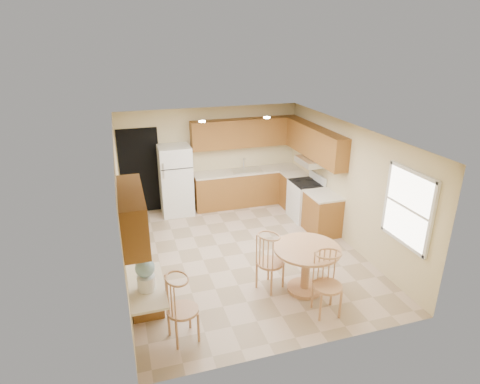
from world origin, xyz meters
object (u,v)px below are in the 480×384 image
object	(u,v)px
dining_table	(306,263)
water_crock	(145,274)
chair_table_b	(331,282)
chair_table_a	(273,259)
refrigerator	(176,180)
chair_desk	(183,306)
stove	(306,200)

from	to	relation	value
dining_table	water_crock	size ratio (longest dim) A/B	1.97
chair_table_b	chair_table_a	bearing A→B (deg)	-51.37
refrigerator	chair_desk	xyz separation A→B (m)	(-0.60, -4.55, -0.22)
dining_table	water_crock	world-z (taller)	water_crock
refrigerator	chair_table_b	bearing A→B (deg)	-70.49
chair_table_b	water_crock	distance (m)	2.76
dining_table	chair_table_a	bearing A→B (deg)	164.63
water_crock	stove	bearing A→B (deg)	37.19
water_crock	chair_table_a	bearing A→B (deg)	12.48
dining_table	chair_table_a	size ratio (longest dim) A/B	1.08
stove	water_crock	size ratio (longest dim) A/B	1.92
stove	chair_desk	size ratio (longest dim) A/B	1.05
stove	water_crock	world-z (taller)	water_crock
chair_table_a	chair_table_b	world-z (taller)	chair_table_b
stove	dining_table	world-z (taller)	stove
refrigerator	stove	world-z (taller)	refrigerator
refrigerator	dining_table	world-z (taller)	refrigerator
refrigerator	water_crock	xyz separation A→B (m)	(-1.05, -4.20, 0.18)
dining_table	chair_table_b	xyz separation A→B (m)	(0.05, -0.75, 0.09)
chair_table_b	dining_table	bearing A→B (deg)	-81.23
chair_desk	water_crock	size ratio (longest dim) A/B	1.82
water_crock	dining_table	bearing A→B (deg)	6.73
refrigerator	stove	distance (m)	3.15
chair_desk	stove	bearing A→B (deg)	121.86
stove	chair_table_b	size ratio (longest dim) A/B	1.05
dining_table	chair_desk	xyz separation A→B (m)	(-2.19, -0.66, 0.09)
stove	chair_table_a	world-z (taller)	stove
chair_table_a	chair_table_b	bearing A→B (deg)	3.38
refrigerator	water_crock	bearing A→B (deg)	-104.04
chair_desk	water_crock	world-z (taller)	water_crock
chair_table_b	chair_desk	size ratio (longest dim) A/B	1.00
chair_table_b	water_crock	xyz separation A→B (m)	(-2.69, 0.44, 0.39)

